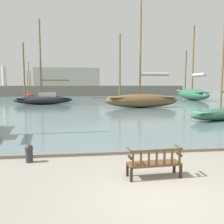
{
  "coord_description": "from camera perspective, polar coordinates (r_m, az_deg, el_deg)",
  "views": [
    {
      "loc": [
        -1.97,
        -5.82,
        2.82
      ],
      "look_at": [
        0.12,
        10.0,
        1.0
      ],
      "focal_mm": 40.0,
      "sensor_mm": 36.0,
      "label": 1
    }
  ],
  "objects": [
    {
      "name": "ground_plane",
      "position": [
        6.76,
        10.68,
        -18.25
      ],
      "size": [
        160.0,
        160.0,
        0.0
      ],
      "primitive_type": "plane",
      "color": "gray"
    },
    {
      "name": "harbor_water",
      "position": [
        49.94,
        -5.25,
        3.28
      ],
      "size": [
        100.0,
        80.0,
        0.08
      ],
      "primitive_type": "cube",
      "color": "slate",
      "rests_on": "ground"
    },
    {
      "name": "quay_edge_kerb",
      "position": [
        10.25,
        3.89,
        -9.13
      ],
      "size": [
        40.0,
        0.3,
        0.12
      ],
      "primitive_type": "cube",
      "color": "slate",
      "rests_on": "ground"
    },
    {
      "name": "park_bench",
      "position": [
        7.73,
        9.66,
        -11.29
      ],
      "size": [
        1.63,
        0.62,
        0.92
      ],
      "color": "#322113",
      "rests_on": "ground"
    },
    {
      "name": "sailboat_far_port",
      "position": [
        47.65,
        -18.31,
        3.59
      ],
      "size": [
        1.3,
        5.02,
        6.65
      ],
      "color": "maroon",
      "rests_on": "harbor_water"
    },
    {
      "name": "sailboat_outer_port",
      "position": [
        44.92,
        17.92,
        4.12
      ],
      "size": [
        2.77,
        12.1,
        12.42
      ],
      "color": "#2D6647",
      "rests_on": "harbor_water"
    },
    {
      "name": "sailboat_nearest_starboard",
      "position": [
        34.52,
        -15.45,
        3.06
      ],
      "size": [
        7.8,
        2.74,
        10.99
      ],
      "color": "black",
      "rests_on": "harbor_water"
    },
    {
      "name": "sailboat_mid_port",
      "position": [
        20.68,
        23.78,
        -0.21
      ],
      "size": [
        6.22,
        3.3,
        7.44
      ],
      "color": "#2D6647",
      "rests_on": "harbor_water"
    },
    {
      "name": "sailboat_far_starboard",
      "position": [
        28.77,
        6.78,
        2.9
      ],
      "size": [
        10.04,
        2.21,
        11.78
      ],
      "color": "brown",
      "rests_on": "harbor_water"
    },
    {
      "name": "mooring_bollard",
      "position": [
        9.54,
        -18.43,
        -8.73
      ],
      "size": [
        0.29,
        0.29,
        0.66
      ],
      "color": "#2D2D33",
      "rests_on": "ground"
    },
    {
      "name": "far_breakwater",
      "position": [
        56.24,
        -7.17,
        5.81
      ],
      "size": [
        43.49,
        2.4,
        6.54
      ],
      "color": "slate",
      "rests_on": "ground"
    }
  ]
}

